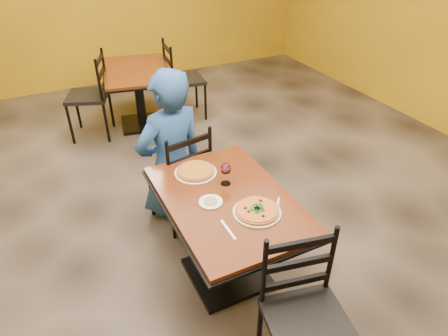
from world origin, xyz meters
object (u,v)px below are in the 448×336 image
plate_main (257,212)px  chair_second_left (88,96)px  chair_main_near (308,325)px  side_plate (211,202)px  chair_second_right (185,80)px  plate_far (196,172)px  chair_main_far (179,174)px  table_second (138,84)px  pizza_main (257,210)px  diner (170,145)px  wine_glass (226,173)px  pizza_far (196,171)px  table_main (227,220)px

plate_main → chair_second_left: bearing=100.6°
chair_main_near → side_plate: chair_main_near is taller
chair_second_right → plate_far: 2.57m
chair_second_left → side_plate: 2.81m
chair_main_far → plate_far: chair_main_far is taller
chair_main_far → plate_main: (0.16, -1.02, 0.28)m
table_second → plate_far: 2.43m
table_second → chair_main_near: 3.68m
plate_far → chair_main_near: bearing=-84.6°
chair_main_near → chair_second_right: chair_second_right is taller
plate_main → chair_main_far: bearing=98.8°
table_second → pizza_main: 3.01m
chair_second_right → pizza_main: (-0.68, -3.01, 0.26)m
chair_main_near → plate_main: chair_main_near is taller
diner → wine_glass: diner is taller
chair_second_right → pizza_far: 2.57m
chair_second_left → table_main: bearing=29.9°
wine_glass → table_main: bearing=-112.1°
pizza_main → pizza_far: (-0.17, 0.59, 0.00)m
diner → pizza_main: diner is taller
table_second → side_plate: size_ratio=8.15×
chair_second_left → plate_far: bearing=29.6°
plate_main → side_plate: (-0.22, 0.23, 0.00)m
plate_far → wine_glass: size_ratio=1.72×
chair_main_near → pizza_far: chair_main_near is taller
table_second → chair_main_far: size_ratio=1.37×
table_main → chair_second_right: chair_second_right is taller
table_main → chair_second_left: bearing=99.5°
table_main → pizza_far: pizza_far is taller
diner → plate_far: 0.61m
plate_main → diner: bearing=97.9°
table_main → side_plate: 0.23m
plate_far → chair_second_left: bearing=99.2°
chair_main_near → chair_main_far: 1.70m
chair_second_right → diner: size_ratio=0.75×
chair_second_left → plate_main: size_ratio=3.29×
plate_main → plate_far: bearing=106.4°
plate_main → table_main: bearing=113.7°
chair_second_right → plate_far: bearing=166.6°
table_main → diner: 0.98m
pizza_far → side_plate: (-0.05, -0.37, -0.02)m
table_second → chair_second_right: size_ratio=1.28×
table_main → wine_glass: wine_glass is taller
pizza_far → plate_far: bearing=0.0°
chair_second_left → side_plate: (0.34, -2.78, 0.25)m
chair_second_right → diner: bearing=161.1°
chair_second_left → side_plate: size_ratio=6.37×
pizza_main → pizza_far: size_ratio=1.01×
diner → plate_far: (-0.01, -0.60, 0.08)m
table_main → plate_main: size_ratio=3.97×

